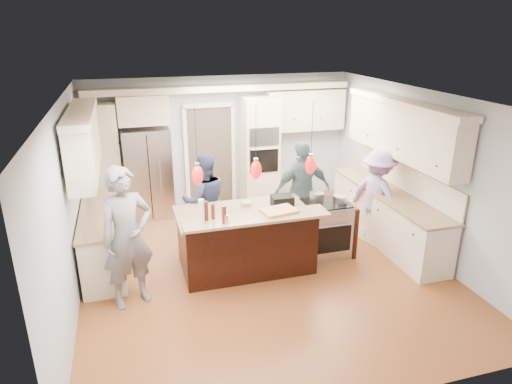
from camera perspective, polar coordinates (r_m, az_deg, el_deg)
The scene contains 23 objects.
ground_plane at distance 7.44m, azimuth 0.76°, elevation -9.24°, with size 6.00×6.00×0.00m, color #9D592B.
room_shell at distance 6.74m, azimuth 0.83°, elevation 4.35°, with size 5.54×6.04×2.72m.
refrigerator at distance 9.27m, azimuth -13.28°, elevation 2.33°, with size 0.90×0.70×1.80m, color #B7B7BC.
oven_column at distance 9.59m, azimuth 0.45°, elevation 5.04°, with size 0.72×0.69×2.30m.
back_upper_cabinets at distance 9.25m, azimuth -8.70°, elevation 7.55°, with size 5.30×0.61×2.54m.
right_counter_run at distance 8.24m, azimuth 16.67°, elevation 0.90°, with size 0.64×3.10×2.51m.
left_cabinets at distance 7.49m, azimuth -19.30°, elevation -1.33°, with size 0.64×2.30×2.51m.
kitchen_island at distance 7.22m, azimuth -1.26°, elevation -5.87°, with size 2.10×1.46×1.12m.
island_range at distance 7.74m, azimuth 8.73°, elevation -4.49°, with size 0.82×0.71×0.92m.
pendant_lights at distance 6.21m, azimuth -0.01°, elevation 2.81°, with size 1.75×0.15×1.03m.
person_bar_end at distance 6.34m, azimuth -15.77°, elevation -5.52°, with size 0.72×0.47×1.98m, color slate.
person_far_left at distance 7.88m, azimuth -6.40°, elevation -1.06°, with size 0.79×0.62×1.63m, color navy.
person_far_right at distance 8.11m, azimuth 5.82°, elevation 0.17°, with size 1.05×0.44×1.79m, color #4C686B.
person_range_side at distance 8.31m, azimuth 14.94°, elevation -0.41°, with size 1.07×0.62×1.66m, color #B095C9.
floor_rug at distance 8.53m, azimuth 16.06°, elevation -6.00°, with size 0.69×1.01×0.01m, color #977C52.
water_bottle at distance 6.22m, azimuth -6.83°, elevation -2.37°, with size 0.08×0.08×0.34m, color silver.
beer_bottle_a at distance 6.30m, azimuth -6.30°, elevation -2.35°, with size 0.07×0.07×0.28m, color #4C1C0D.
beer_bottle_b at distance 6.18m, azimuth -4.01°, elevation -2.83°, with size 0.06×0.06×0.25m, color #4C1C0D.
beer_bottle_c at distance 6.34m, azimuth -5.40°, elevation -2.46°, with size 0.05×0.05×0.21m, color #4C1C0D.
drink_can at distance 6.20m, azimuth -3.76°, elevation -3.39°, with size 0.07×0.07×0.12m, color #B7B7BC.
cutting_board at distance 6.58m, azimuth 2.90°, elevation -2.36°, with size 0.48×0.34×0.04m, color tan.
pot_large at distance 7.60m, azimuth 7.58°, elevation -0.56°, with size 0.24×0.24×0.14m, color #B7B7BC.
pot_small at distance 7.58m, azimuth 10.46°, elevation -0.86°, with size 0.23×0.23×0.11m, color #B7B7BC.
Camera 1 is at (-1.90, -6.20, 3.66)m, focal length 32.00 mm.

